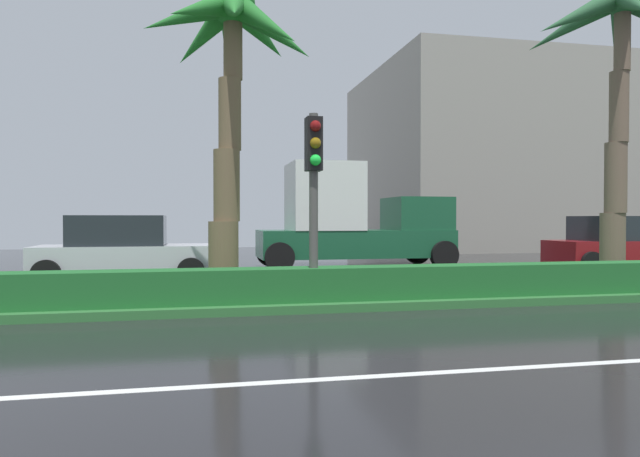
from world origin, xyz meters
TOP-DOWN VIEW (x-y plane):
  - ground_plane at (0.00, 9.00)m, footprint 90.00×42.00m
  - palm_tree_centre_left at (4.48, 8.14)m, footprint 3.58×3.63m
  - palm_tree_centre at (13.31, 7.87)m, footprint 4.44×4.06m
  - traffic_signal_median_right at (5.84, 6.49)m, footprint 0.28×0.43m
  - car_in_traffic_third at (1.95, 11.77)m, footprint 4.30×2.02m
  - box_truck_lead at (8.91, 15.05)m, footprint 6.40×2.64m
  - car_in_traffic_fourth at (16.67, 12.08)m, footprint 4.30×2.02m
  - building_far_right at (22.05, 27.74)m, footprint 16.48×13.04m

SIDE VIEW (x-z plane):
  - ground_plane at x=0.00m, z-range -0.10..0.00m
  - car_in_traffic_third at x=1.95m, z-range -0.03..1.69m
  - car_in_traffic_fourth at x=16.67m, z-range -0.03..1.69m
  - box_truck_lead at x=8.91m, z-range -0.18..3.28m
  - traffic_signal_median_right at x=5.84m, z-range 0.79..4.16m
  - palm_tree_centre_left at x=4.48m, z-range 1.84..8.12m
  - building_far_right at x=22.05m, z-range 0.00..10.09m
  - palm_tree_centre at x=13.31m, z-range 2.02..9.05m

